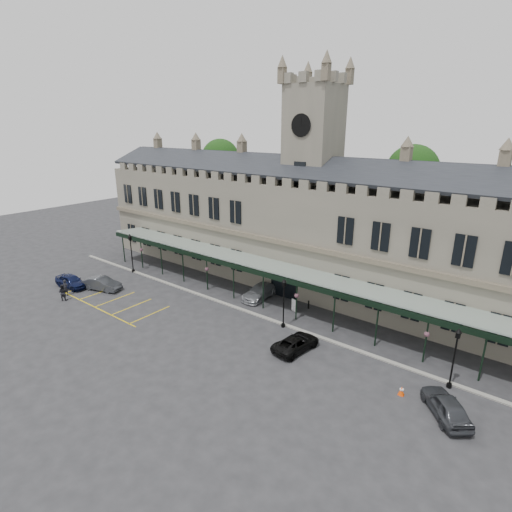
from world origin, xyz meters
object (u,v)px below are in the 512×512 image
Objects in this scene: sign_board at (294,306)px; lamp_post_mid at (284,299)px; person_a at (65,288)px; car_van at (296,343)px; traffic_cone at (401,391)px; lamp_post_left at (131,250)px; car_left_b at (102,284)px; clock_tower at (312,172)px; car_taxi at (260,291)px; lamp_post_right at (455,353)px; car_right_a at (446,406)px; station_building at (309,231)px; car_left_a at (71,281)px; person_b at (63,292)px.

lamp_post_mid is at bearing -57.57° from sign_board.
person_a is at bearing -159.10° from lamp_post_mid.
traffic_cone is at bearing -174.85° from car_van.
lamp_post_left is 6.46m from car_left_b.
clock_tower is 5.44× the size of car_left_b.
car_taxi is at bearing -76.69° from car_left_b.
lamp_post_right is (18.48, -10.99, -10.28)m from clock_tower.
lamp_post_mid is 0.95× the size of car_taxi.
car_right_a is (19.00, -14.33, -12.36)m from clock_tower.
car_taxi is (-20.33, 4.09, -2.09)m from lamp_post_right.
station_building reaches higher than car_right_a.
station_building is 28.21m from car_left_a.
person_a is at bearing -170.80° from traffic_cone.
car_taxi is at bearing -169.83° from sign_board.
lamp_post_right is at bearing -121.03° from car_right_a.
person_b is (-36.69, -9.50, -1.92)m from lamp_post_right.
car_taxi is (19.14, 11.14, -0.02)m from car_left_a.
lamp_post_right is 0.94× the size of car_taxi.
station_building is 16.22m from car_van.
lamp_post_mid is (23.48, -0.26, -0.14)m from lamp_post_left.
car_left_b is 1.01× the size of car_van.
traffic_cone is at bearing -40.87° from station_building.
clock_tower reaches higher than car_right_a.
lamp_post_mid is at bearing 167.23° from person_b.
lamp_post_right reaches higher than sign_board.
lamp_post_left is 2.80× the size of person_b.
person_b is at bearing -82.12° from lamp_post_left.
clock_tower is 5.60× the size of car_right_a.
car_taxi is 11.05m from car_van.
car_left_b is at bearing -140.32° from sign_board.
traffic_cone is (35.62, -3.37, -2.68)m from lamp_post_left.
car_van is 2.49× the size of person_b.
station_building is at bearing 109.92° from lamp_post_mid.
car_right_a is at bearing -81.06° from lamp_post_right.
car_left_a is at bearing -100.75° from lamp_post_left.
car_left_b is (-35.98, -5.28, -2.08)m from lamp_post_right.
person_a reaches higher than car_van.
car_van is at bearing -6.27° from lamp_post_left.
clock_tower reaches higher than car_taxi.
lamp_post_right is 2.62× the size of person_b.
lamp_post_mid is (3.90, -10.76, -3.59)m from station_building.
person_a is at bearing 135.80° from car_left_b.
car_right_a reaches higher than traffic_cone.
car_left_a is 0.88× the size of car_taxi.
car_left_a is (-23.89, -10.64, 0.14)m from sign_board.
lamp_post_mid is 14.58m from lamp_post_right.
car_taxi is (-4.75, 0.50, 0.12)m from sign_board.
sign_board is (2.89, -7.31, -5.85)m from station_building.
lamp_post_right is 16.14m from sign_board.
clock_tower is 23.83m from lamp_post_right.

